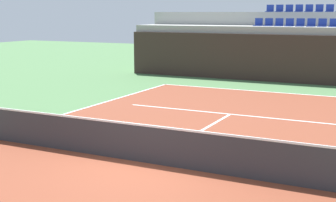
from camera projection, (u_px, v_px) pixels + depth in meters
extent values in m
plane|color=#477042|center=(145.00, 163.00, 11.82)|extent=(80.00, 80.00, 0.00)
cube|color=brown|center=(145.00, 163.00, 11.82)|extent=(11.00, 24.00, 0.01)
cube|color=white|center=(269.00, 92.00, 22.35)|extent=(11.00, 0.10, 0.00)
cube|color=white|center=(230.00, 114.00, 17.46)|extent=(8.26, 0.10, 0.00)
cube|color=white|center=(196.00, 134.00, 14.64)|extent=(0.10, 6.40, 0.00)
cube|color=#33231E|center=(287.00, 59.00, 25.23)|extent=(18.55, 0.30, 2.53)
cube|color=#9E9E99|center=(293.00, 53.00, 26.39)|extent=(18.55, 2.40, 2.92)
cube|color=#9E9E99|center=(302.00, 44.00, 28.43)|extent=(18.55, 2.40, 3.70)
cube|color=navy|center=(258.00, 26.00, 27.00)|extent=(0.44, 0.44, 0.04)
cube|color=navy|center=(259.00, 22.00, 27.14)|extent=(0.44, 0.04, 0.40)
cube|color=navy|center=(268.00, 26.00, 26.75)|extent=(0.44, 0.44, 0.04)
cube|color=navy|center=(269.00, 22.00, 26.89)|extent=(0.44, 0.04, 0.40)
cube|color=navy|center=(278.00, 26.00, 26.50)|extent=(0.44, 0.44, 0.04)
cube|color=navy|center=(279.00, 22.00, 26.63)|extent=(0.44, 0.04, 0.40)
cube|color=navy|center=(289.00, 26.00, 26.24)|extent=(0.44, 0.44, 0.04)
cube|color=navy|center=(290.00, 22.00, 26.38)|extent=(0.44, 0.04, 0.40)
cube|color=navy|center=(300.00, 26.00, 25.99)|extent=(0.44, 0.44, 0.04)
cube|color=navy|center=(301.00, 22.00, 26.13)|extent=(0.44, 0.04, 0.40)
cube|color=navy|center=(311.00, 26.00, 25.74)|extent=(0.44, 0.44, 0.04)
cube|color=navy|center=(311.00, 22.00, 25.87)|extent=(0.44, 0.04, 0.40)
cube|color=navy|center=(322.00, 26.00, 25.48)|extent=(0.44, 0.44, 0.04)
cube|color=navy|center=(323.00, 22.00, 25.62)|extent=(0.44, 0.04, 0.40)
cube|color=navy|center=(333.00, 27.00, 25.23)|extent=(0.44, 0.44, 0.04)
cube|color=navy|center=(334.00, 22.00, 25.36)|extent=(0.44, 0.04, 0.40)
cube|color=navy|center=(269.00, 12.00, 28.98)|extent=(0.44, 0.44, 0.04)
cube|color=navy|center=(270.00, 8.00, 29.11)|extent=(0.44, 0.04, 0.40)
cube|color=navy|center=(279.00, 12.00, 28.72)|extent=(0.44, 0.44, 0.04)
cube|color=navy|center=(280.00, 8.00, 28.86)|extent=(0.44, 0.04, 0.40)
cube|color=navy|center=(289.00, 12.00, 28.47)|extent=(0.44, 0.44, 0.04)
cube|color=navy|center=(289.00, 8.00, 28.61)|extent=(0.44, 0.04, 0.40)
cube|color=navy|center=(298.00, 12.00, 28.22)|extent=(0.44, 0.44, 0.04)
cube|color=navy|center=(299.00, 8.00, 28.35)|extent=(0.44, 0.04, 0.40)
cube|color=navy|center=(309.00, 12.00, 27.96)|extent=(0.44, 0.44, 0.04)
cube|color=navy|center=(309.00, 8.00, 28.10)|extent=(0.44, 0.04, 0.40)
cube|color=navy|center=(319.00, 12.00, 27.71)|extent=(0.44, 0.44, 0.04)
cube|color=navy|center=(320.00, 8.00, 27.84)|extent=(0.44, 0.04, 0.40)
cube|color=navy|center=(329.00, 12.00, 27.45)|extent=(0.44, 0.44, 0.04)
cube|color=navy|center=(330.00, 8.00, 27.59)|extent=(0.44, 0.04, 0.40)
cube|color=#333338|center=(145.00, 145.00, 11.74)|extent=(10.90, 0.02, 0.92)
cube|color=white|center=(145.00, 125.00, 11.65)|extent=(10.90, 0.04, 0.05)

